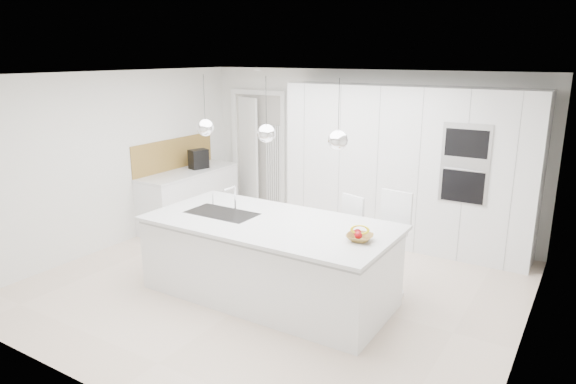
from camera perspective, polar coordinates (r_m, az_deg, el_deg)
The scene contains 27 objects.
floor at distance 6.37m, azimuth -1.44°, elevation -10.20°, with size 5.50×5.50×0.00m, color beige.
wall_back at distance 8.11m, azimuth 8.23°, elevation 4.47°, with size 5.50×5.50×0.00m, color silver.
wall_left at distance 7.77m, azimuth -18.79°, elevation 3.35°, with size 5.00×5.00×0.00m, color silver.
ceiling at distance 5.77m, azimuth -1.61°, elevation 12.88°, with size 5.50×5.50×0.00m, color white.
tall_cabinets at distance 7.57m, azimuth 12.83°, elevation 2.72°, with size 3.60×0.60×2.30m, color white.
oven_stack at distance 7.00m, azimuth 19.05°, elevation 2.95°, with size 0.62×0.04×1.05m, color #A5A5A8, non-canonical shape.
doorway_frame at distance 9.06m, azimuth -3.29°, elevation 4.26°, with size 1.11×0.08×2.13m, color white, non-canonical shape.
hallway_door at distance 9.17m, azimuth -4.75°, elevation 4.24°, with size 0.82×0.04×2.00m, color white.
radiator at distance 8.91m, azimuth -1.62°, elevation 2.95°, with size 0.32×0.04×1.40m, color white, non-canonical shape.
left_base_cabinets at distance 8.54m, azimuth -10.87°, elevation -0.76°, with size 0.60×1.80×0.86m, color white.
left_worktop at distance 8.43m, azimuth -11.02°, elevation 2.18°, with size 0.62×1.82×0.04m, color silver.
oak_backsplash at distance 8.57m, azimuth -12.54°, elevation 4.16°, with size 0.02×1.80×0.50m, color olive.
island_base at distance 5.92m, azimuth -2.25°, elevation -7.70°, with size 2.80×1.20×0.86m, color white.
island_worktop at distance 5.80m, azimuth -2.02°, elevation -3.44°, with size 2.84×1.40×0.04m, color silver.
island_sink at distance 6.15m, azimuth -7.33°, elevation -3.06°, with size 0.84×0.44×0.18m, color #3F3F42, non-canonical shape.
island_tap at distance 6.20m, azimuth -5.88°, elevation -0.63°, with size 0.02×0.02×0.30m, color white.
pendant_left at distance 6.03m, azimuth -9.16°, elevation 7.07°, with size 0.20×0.20×0.20m, color white.
pendant_mid at distance 5.52m, azimuth -2.41°, elevation 6.52°, with size 0.20×0.20×0.20m, color white.
pendant_right at distance 5.10m, azimuth 5.58°, elevation 5.74°, with size 0.20×0.20×0.20m, color white.
fruit_bowl at distance 5.24m, azimuth 7.96°, elevation -5.04°, with size 0.27×0.27×0.07m, color olive.
espresso_machine at distance 8.55m, azimuth -9.91°, elevation 3.63°, with size 0.19×0.29×0.31m, color black.
bar_stool_left at distance 6.25m, azimuth 6.57°, elevation -5.49°, with size 0.35×0.49×1.07m, color white, non-canonical shape.
bar_stool_right at distance 6.02m, azimuth 11.24°, elevation -5.84°, with size 0.40×0.55×1.20m, color white, non-canonical shape.
apple_a at distance 5.19m, azimuth 7.81°, elevation -4.78°, with size 0.08×0.08×0.08m, color #A40A10.
apple_b at distance 5.20m, azimuth 7.87°, elevation -4.80°, with size 0.07×0.07×0.07m, color #A40A10.
apple_c at distance 5.26m, azimuth 7.72°, elevation -4.51°, with size 0.08×0.08×0.08m, color #A40A10.
banana_bunch at distance 5.23m, azimuth 8.00°, elevation -4.18°, with size 0.20×0.20×0.03m, color yellow.
Camera 1 is at (3.16, -4.82, 2.72)m, focal length 32.00 mm.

